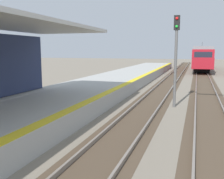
{
  "coord_description": "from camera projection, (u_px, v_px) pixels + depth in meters",
  "views": [
    {
      "loc": [
        4.54,
        5.03,
        3.27
      ],
      "look_at": [
        2.14,
        12.46,
        2.1
      ],
      "focal_mm": 42.01,
      "sensor_mm": 36.0,
      "label": 1
    }
  ],
  "objects": [
    {
      "name": "track_pair_middle",
      "position": [
        209.0,
        110.0,
        14.33
      ],
      "size": [
        2.34,
        120.0,
        0.16
      ],
      "color": "#4C3D2D",
      "rests_on": "ground"
    },
    {
      "name": "track_pair_nearest_platform",
      "position": [
        148.0,
        106.0,
        15.37
      ],
      "size": [
        2.34,
        120.0,
        0.16
      ],
      "color": "#4C3D2D",
      "rests_on": "ground"
    },
    {
      "name": "rail_signal_post",
      "position": [
        176.0,
        52.0,
        14.81
      ],
      "size": [
        0.32,
        0.34,
        5.2
      ],
      "color": "#4C4C4C",
      "rests_on": "ground"
    },
    {
      "name": "approaching_train",
      "position": [
        202.0,
        57.0,
        43.56
      ],
      "size": [
        2.93,
        19.6,
        4.76
      ],
      "color": "maroon",
      "rests_on": "ground"
    },
    {
      "name": "station_platform",
      "position": [
        45.0,
        108.0,
        12.88
      ],
      "size": [
        5.0,
        80.0,
        0.91
      ],
      "color": "#A8A8A3",
      "rests_on": "ground"
    }
  ]
}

